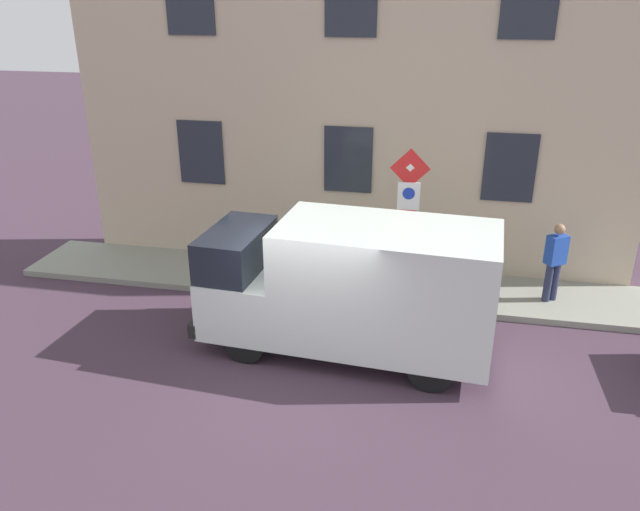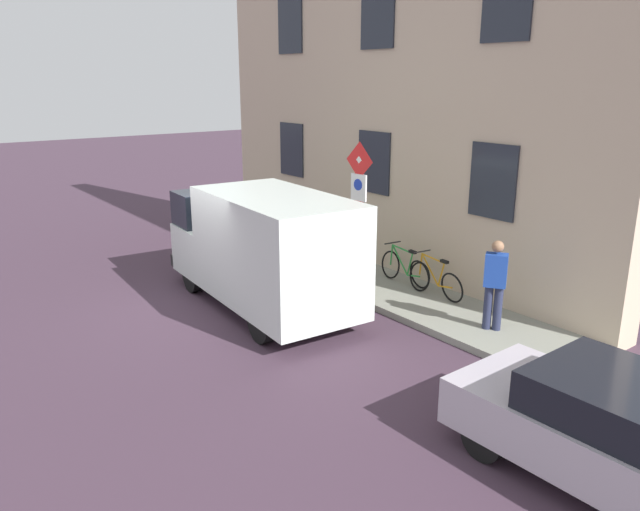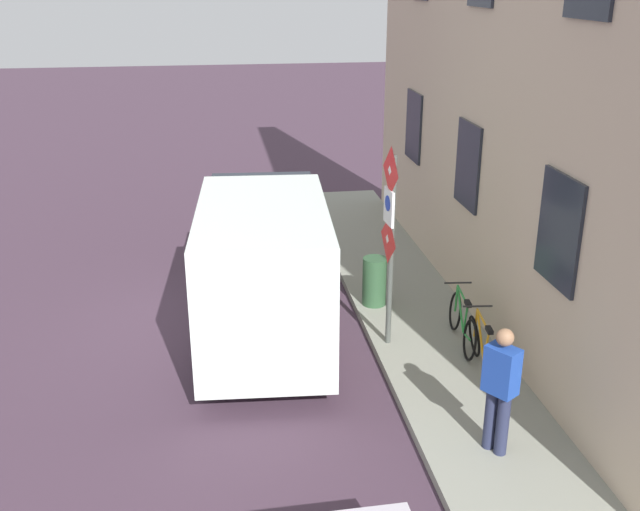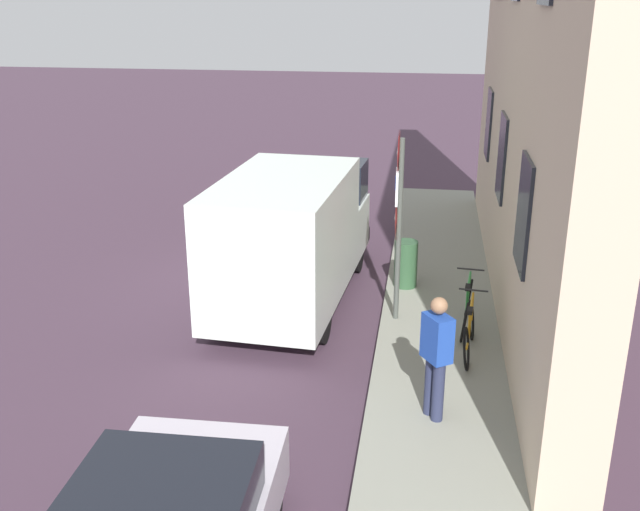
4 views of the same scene
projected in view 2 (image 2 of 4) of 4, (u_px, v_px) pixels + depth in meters
name	position (u px, v px, depth m)	size (l,w,h in m)	color
ground_plane	(218.00, 305.00, 13.08)	(80.00, 80.00, 0.00)	#412E3D
sidewalk_slab	(342.00, 272.00, 15.05)	(1.99, 14.85, 0.14)	gray
building_facade	(387.00, 98.00, 14.66)	(0.75, 12.85, 8.44)	#C4AD93
sign_post_stacked	(359.00, 201.00, 12.85)	(0.16, 0.56, 3.17)	#474C47
delivery_van	(263.00, 247.00, 12.60)	(2.37, 5.46, 2.50)	silver
parked_hatchback	(627.00, 435.00, 7.02)	(1.84, 4.04, 1.38)	#BAB1BE
bicycle_orange	(435.00, 279.00, 13.17)	(0.46, 1.71, 0.89)	black
bicycle_green	(405.00, 269.00, 13.88)	(0.46, 1.71, 0.89)	black
pedestrian	(495.00, 282.00, 11.23)	(0.44, 0.48, 1.72)	#262B47
litter_bin	(321.00, 257.00, 14.54)	(0.44, 0.44, 0.90)	#2D5133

